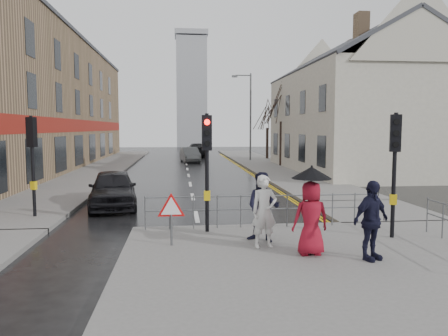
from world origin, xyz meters
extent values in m
plane|color=black|center=(0.00, 0.00, 0.00)|extent=(120.00, 120.00, 0.00)
cube|color=#605E5B|center=(3.00, -3.50, 0.07)|extent=(10.00, 9.00, 0.14)
cube|color=#605E5B|center=(-6.50, 23.00, 0.07)|extent=(4.00, 44.00, 0.14)
cube|color=#605E5B|center=(6.50, 25.00, 0.07)|extent=(4.00, 40.00, 0.14)
cube|color=#605E5B|center=(6.50, 3.00, 0.07)|extent=(4.00, 4.20, 0.14)
cube|color=#8E7052|center=(-12.00, 22.00, 5.00)|extent=(8.00, 42.00, 10.00)
cube|color=beige|center=(12.00, 18.00, 3.50)|extent=(9.00, 16.00, 7.00)
cube|color=#8E7052|center=(10.50, 14.00, 9.20)|extent=(0.70, 0.90, 1.80)
cube|color=#8E7052|center=(13.20, 22.00, 9.20)|extent=(0.70, 0.90, 1.80)
cube|color=#989BA1|center=(1.50, 62.00, 9.00)|extent=(5.00, 5.00, 18.00)
cylinder|color=black|center=(0.20, 0.20, 1.84)|extent=(0.11, 0.11, 3.40)
cube|color=black|center=(0.20, 0.20, 2.99)|extent=(0.28, 0.22, 1.00)
cylinder|color=#FF0C07|center=(0.20, 0.06, 3.29)|extent=(0.16, 0.04, 0.16)
cylinder|color=black|center=(0.20, 0.06, 2.99)|extent=(0.16, 0.04, 0.16)
cylinder|color=black|center=(0.20, 0.06, 2.69)|extent=(0.16, 0.04, 0.16)
cube|color=gold|center=(0.20, 0.20, 1.19)|extent=(0.18, 0.14, 0.28)
cylinder|color=black|center=(5.20, -1.00, 1.84)|extent=(0.11, 0.11, 3.40)
cube|color=black|center=(5.20, -1.00, 2.99)|extent=(0.34, 0.30, 1.00)
cylinder|color=black|center=(5.15, -1.13, 3.29)|extent=(0.16, 0.09, 0.16)
cylinder|color=black|center=(5.15, -1.13, 2.99)|extent=(0.16, 0.09, 0.16)
cylinder|color=black|center=(5.15, -1.13, 2.69)|extent=(0.16, 0.09, 0.16)
cube|color=gold|center=(5.20, -1.00, 1.19)|extent=(0.22, 0.19, 0.28)
cylinder|color=black|center=(-5.50, 3.00, 1.84)|extent=(0.11, 0.11, 3.40)
cube|color=black|center=(-5.50, 3.00, 2.99)|extent=(0.34, 0.30, 1.00)
cylinder|color=black|center=(-5.45, 3.13, 3.29)|extent=(0.16, 0.09, 0.16)
cylinder|color=black|center=(-5.45, 3.13, 2.99)|extent=(0.16, 0.09, 0.16)
cylinder|color=black|center=(-5.45, 3.13, 2.69)|extent=(0.16, 0.09, 0.16)
cube|color=gold|center=(-5.50, 3.00, 1.19)|extent=(0.22, 0.19, 0.28)
cylinder|color=#595B5E|center=(-1.60, 0.60, 0.64)|extent=(0.04, 0.04, 1.00)
cylinder|color=#595B5E|center=(5.50, 0.60, 0.64)|extent=(0.04, 0.04, 1.00)
cylinder|color=#595B5E|center=(1.95, 0.60, 1.09)|extent=(7.10, 0.04, 0.04)
cylinder|color=#595B5E|center=(1.95, 0.60, 0.69)|extent=(7.10, 0.04, 0.04)
cylinder|color=#595B5E|center=(6.50, -0.50, 0.64)|extent=(0.04, 0.04, 1.00)
cylinder|color=#595B5E|center=(-0.80, -1.20, 0.56)|extent=(0.06, 0.06, 0.85)
cylinder|color=red|center=(-0.80, -1.20, 1.09)|extent=(0.80, 0.03, 0.80)
cylinder|color=white|center=(-0.80, -1.22, 1.09)|extent=(0.60, 0.03, 0.60)
cylinder|color=#595B5E|center=(6.00, 28.00, 4.14)|extent=(0.16, 0.16, 8.00)
cylinder|color=#595B5E|center=(5.30, 28.00, 7.94)|extent=(1.40, 0.10, 0.10)
cube|color=#595B5E|center=(4.50, 28.00, 7.84)|extent=(0.50, 0.25, 0.18)
cylinder|color=black|center=(7.50, 22.00, 1.89)|extent=(0.26, 0.26, 3.50)
cylinder|color=black|center=(8.00, 30.00, 1.64)|extent=(0.26, 0.26, 3.00)
imported|color=silver|center=(1.52, -1.60, 1.05)|extent=(0.73, 0.55, 1.82)
imported|color=black|center=(1.60, -1.08, 1.06)|extent=(1.11, 1.03, 1.84)
imported|color=maroon|center=(2.48, -2.38, 1.02)|extent=(0.89, 0.60, 1.75)
cylinder|color=black|center=(2.48, -2.38, 1.12)|extent=(0.02, 0.02, 1.95)
cone|color=black|center=(2.48, -2.38, 2.09)|extent=(0.96, 0.96, 0.28)
imported|color=black|center=(3.72, -2.90, 1.05)|extent=(1.15, 0.87, 1.82)
imported|color=black|center=(-3.20, 5.15, 0.75)|extent=(2.32, 4.57, 1.49)
imported|color=#4A4E50|center=(0.36, 27.80, 0.68)|extent=(1.96, 4.27, 1.36)
imported|color=black|center=(1.30, 35.31, 0.74)|extent=(2.27, 5.15, 1.47)
camera|label=1|loc=(-0.57, -12.21, 3.13)|focal=35.00mm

